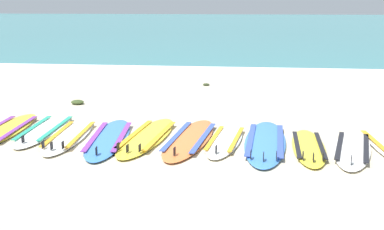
% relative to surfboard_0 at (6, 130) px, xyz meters
% --- Properties ---
extents(ground_plane, '(80.00, 80.00, 0.00)m').
position_rel_surfboard_0_xyz_m(ground_plane, '(3.25, -0.21, -0.04)').
color(ground_plane, '#C1B599').
extents(sea, '(80.00, 60.00, 0.10)m').
position_rel_surfboard_0_xyz_m(sea, '(3.25, 36.84, 0.01)').
color(sea, teal).
rests_on(sea, ground).
extents(wave_foam_strip, '(80.00, 0.98, 0.11)m').
position_rel_surfboard_0_xyz_m(wave_foam_strip, '(3.25, 7.33, 0.02)').
color(wave_foam_strip, white).
rests_on(wave_foam_strip, ground).
extents(surfboard_0, '(0.74, 2.36, 0.18)m').
position_rel_surfboard_0_xyz_m(surfboard_0, '(0.00, 0.00, 0.00)').
color(surfboard_0, yellow).
rests_on(surfboard_0, ground).
extents(surfboard_1, '(0.66, 2.27, 0.18)m').
position_rel_surfboard_0_xyz_m(surfboard_1, '(0.65, 0.09, 0.00)').
color(surfboard_1, white).
rests_on(surfboard_1, ground).
extents(surfboard_2, '(0.67, 2.20, 0.18)m').
position_rel_surfboard_0_xyz_m(surfboard_2, '(1.22, -0.23, 0.00)').
color(surfboard_2, silver).
rests_on(surfboard_2, ground).
extents(surfboard_3, '(0.85, 2.45, 0.18)m').
position_rel_surfboard_0_xyz_m(surfboard_3, '(1.90, -0.28, -0.00)').
color(surfboard_3, '#3875CC').
rests_on(surfboard_3, ground).
extents(surfboard_4, '(0.84, 2.47, 0.18)m').
position_rel_surfboard_0_xyz_m(surfboard_4, '(2.50, -0.12, 0.00)').
color(surfboard_4, yellow).
rests_on(surfboard_4, ground).
extents(surfboard_5, '(0.89, 2.51, 0.18)m').
position_rel_surfboard_0_xyz_m(surfboard_5, '(3.21, -0.16, -0.00)').
color(surfboard_5, orange).
rests_on(surfboard_5, ground).
extents(surfboard_6, '(0.72, 2.00, 0.18)m').
position_rel_surfboard_0_xyz_m(surfboard_6, '(3.78, -0.20, 0.00)').
color(surfboard_6, silver).
rests_on(surfboard_6, ground).
extents(surfboard_7, '(0.79, 2.60, 0.18)m').
position_rel_surfboard_0_xyz_m(surfboard_7, '(4.41, -0.20, 0.00)').
color(surfboard_7, '#3875CC').
rests_on(surfboard_7, ground).
extents(surfboard_8, '(0.57, 1.98, 0.18)m').
position_rel_surfboard_0_xyz_m(surfboard_8, '(5.05, -0.39, 0.00)').
color(surfboard_8, yellow).
rests_on(surfboard_8, ground).
extents(surfboard_9, '(0.99, 2.18, 0.18)m').
position_rel_surfboard_0_xyz_m(surfboard_9, '(5.70, -0.41, 0.00)').
color(surfboard_9, white).
rests_on(surfboard_9, ground).
extents(seaweed_clump_near_shoreline, '(0.18, 0.14, 0.06)m').
position_rel_surfboard_0_xyz_m(seaweed_clump_near_shoreline, '(3.03, 4.91, -0.01)').
color(seaweed_clump_near_shoreline, '#2D381E').
rests_on(seaweed_clump_near_shoreline, ground).
extents(seaweed_clump_mid_sand, '(0.28, 0.22, 0.10)m').
position_rel_surfboard_0_xyz_m(seaweed_clump_mid_sand, '(0.45, 2.28, 0.01)').
color(seaweed_clump_mid_sand, '#384723').
rests_on(seaweed_clump_mid_sand, ground).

